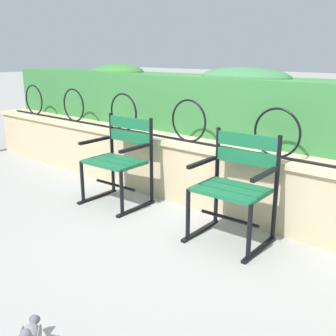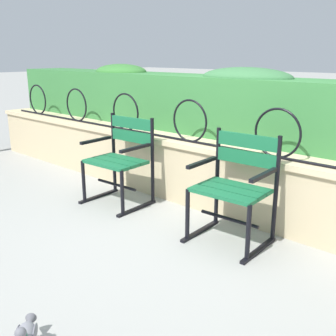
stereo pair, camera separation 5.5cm
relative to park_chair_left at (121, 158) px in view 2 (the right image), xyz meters
name	(u,v)px [view 2 (the right image)]	position (x,y,z in m)	size (l,w,h in m)	color
ground_plane	(161,231)	(0.80, -0.27, -0.47)	(60.00, 60.00, 0.00)	#9E9E99
stone_wall	(215,176)	(0.80, 0.50, -0.14)	(7.60, 0.41, 0.64)	#C6B289
iron_arch_fence	(193,124)	(0.58, 0.42, 0.35)	(7.05, 0.02, 0.42)	black
hedge_row	(249,105)	(0.85, 0.98, 0.51)	(7.45, 0.61, 0.71)	#387A3D
park_chair_left	(121,158)	(0.00, 0.00, 0.00)	(0.62, 0.55, 0.87)	#19663D
park_chair_right	(235,185)	(1.33, 0.04, 0.00)	(0.61, 0.55, 0.87)	#19663D
pigeon_near_chairs	(26,334)	(1.29, -1.79, -0.35)	(0.25, 0.22, 0.22)	gray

